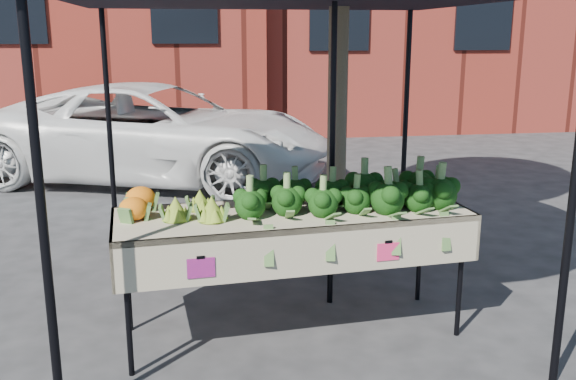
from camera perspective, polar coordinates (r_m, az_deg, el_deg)
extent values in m
plane|color=#28282A|center=(4.62, -2.12, -12.86)|extent=(90.00, 90.00, 0.00)
cube|color=#B8AD94|center=(4.47, 0.40, -7.47)|extent=(2.46, 1.02, 0.90)
cube|color=#F22D8C|center=(3.96, -8.41, -6.66)|extent=(0.17, 0.01, 0.12)
cube|color=#F52E6B|center=(4.13, 8.72, -5.75)|extent=(0.17, 0.01, 0.12)
ellipsoid|color=black|center=(4.39, 5.38, 0.12)|extent=(1.61, 0.58, 0.27)
ellipsoid|color=#A1AE34|center=(4.23, -8.48, -0.94)|extent=(0.44, 0.48, 0.21)
ellipsoid|color=orange|center=(4.33, -13.38, -0.99)|extent=(0.24, 0.44, 0.19)
imported|color=white|center=(9.23, -12.34, 16.24)|extent=(2.12, 2.66, 5.03)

